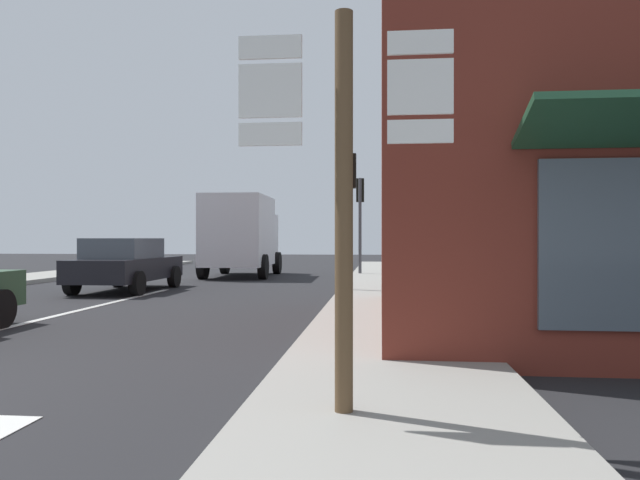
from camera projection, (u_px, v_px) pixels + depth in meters
ground_plane at (138, 297)px, 15.08m from camera, size 80.00×80.00×0.00m
sidewalk_right at (387, 306)px, 12.46m from camera, size 2.43×44.00×0.14m
lane_centre_stripe at (50, 317)px, 11.10m from camera, size 0.16×12.00×0.01m
sedan_far at (126, 264)px, 16.65m from camera, size 1.98×4.21×1.47m
delivery_truck at (241, 234)px, 23.03m from camera, size 2.59×5.06×3.05m
route_sign_post at (344, 180)px, 4.60m from camera, size 1.66×0.14×3.20m
traffic_light_far_right at (360, 204)px, 22.99m from camera, size 0.30×0.49×3.77m
traffic_light_near_right at (350, 190)px, 15.68m from camera, size 0.30×0.49×3.68m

